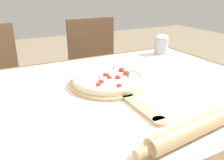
{
  "coord_description": "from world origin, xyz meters",
  "views": [
    {
      "loc": [
        -0.37,
        -0.79,
        1.13
      ],
      "look_at": [
        0.05,
        0.03,
        0.77
      ],
      "focal_mm": 38.0,
      "sensor_mm": 36.0,
      "label": 1
    }
  ],
  "objects_px": {
    "pizza_peel": "(112,85)",
    "flour_cup": "(161,44)",
    "rolling_pin": "(194,129)",
    "pizza": "(109,79)",
    "chair_right": "(96,69)"
  },
  "relations": [
    {
      "from": "rolling_pin",
      "to": "pizza",
      "type": "bearing_deg",
      "value": 94.62
    },
    {
      "from": "pizza_peel",
      "to": "pizza",
      "type": "distance_m",
      "value": 0.03
    },
    {
      "from": "pizza",
      "to": "flour_cup",
      "type": "bearing_deg",
      "value": 30.23
    },
    {
      "from": "rolling_pin",
      "to": "flour_cup",
      "type": "bearing_deg",
      "value": 57.46
    },
    {
      "from": "chair_right",
      "to": "flour_cup",
      "type": "distance_m",
      "value": 0.6
    },
    {
      "from": "pizza",
      "to": "flour_cup",
      "type": "xyz_separation_m",
      "value": [
        0.52,
        0.3,
        0.04
      ]
    },
    {
      "from": "pizza",
      "to": "flour_cup",
      "type": "height_order",
      "value": "flour_cup"
    },
    {
      "from": "pizza_peel",
      "to": "flour_cup",
      "type": "xyz_separation_m",
      "value": [
        0.52,
        0.33,
        0.06
      ]
    },
    {
      "from": "pizza_peel",
      "to": "rolling_pin",
      "type": "distance_m",
      "value": 0.43
    },
    {
      "from": "pizza",
      "to": "rolling_pin",
      "type": "bearing_deg",
      "value": -85.38
    },
    {
      "from": "pizza_peel",
      "to": "flour_cup",
      "type": "bearing_deg",
      "value": 32.23
    },
    {
      "from": "chair_right",
      "to": "flour_cup",
      "type": "xyz_separation_m",
      "value": [
        0.24,
        -0.48,
        0.27
      ]
    },
    {
      "from": "flour_cup",
      "to": "rolling_pin",
      "type": "bearing_deg",
      "value": -122.54
    },
    {
      "from": "pizza",
      "to": "chair_right",
      "type": "distance_m",
      "value": 0.86
    },
    {
      "from": "pizza_peel",
      "to": "chair_right",
      "type": "relative_size",
      "value": 0.6
    }
  ]
}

